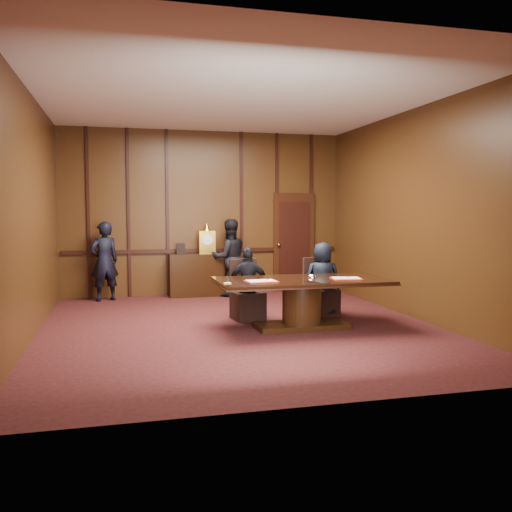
{
  "coord_description": "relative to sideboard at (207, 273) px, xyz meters",
  "views": [
    {
      "loc": [
        -1.79,
        -8.09,
        1.8
      ],
      "look_at": [
        0.41,
        0.62,
        1.05
      ],
      "focal_mm": 38.0,
      "sensor_mm": 36.0,
      "label": 1
    }
  ],
  "objects": [
    {
      "name": "witness_left",
      "position": [
        -2.1,
        -0.16,
        0.31
      ],
      "size": [
        0.67,
        0.55,
        1.59
      ],
      "primitive_type": "imported",
      "rotation": [
        0.0,
        0.0,
        3.48
      ],
      "color": "black",
      "rests_on": "ground"
    },
    {
      "name": "sideboard",
      "position": [
        0.0,
        0.0,
        0.0
      ],
      "size": [
        1.6,
        0.45,
        1.54
      ],
      "color": "black",
      "rests_on": "ground"
    },
    {
      "name": "chair_right",
      "position": [
        1.54,
        -2.68,
        -0.19
      ],
      "size": [
        0.56,
        0.56,
        0.99
      ],
      "rotation": [
        0.0,
        0.0,
        0.18
      ],
      "color": "black",
      "rests_on": "ground"
    },
    {
      "name": "folder_left",
      "position": [
        0.22,
        -3.7,
        0.28
      ],
      "size": [
        0.48,
        0.36,
        0.02
      ],
      "rotation": [
        0.0,
        0.0,
        0.07
      ],
      "color": "#B41710",
      "rests_on": "conference_table"
    },
    {
      "name": "folder_right",
      "position": [
        1.56,
        -3.7,
        0.28
      ],
      "size": [
        0.51,
        0.41,
        0.02
      ],
      "rotation": [
        0.0,
        0.0,
        -0.19
      ],
      "color": "#B41710",
      "rests_on": "conference_table"
    },
    {
      "name": "witness_right",
      "position": [
        0.45,
        -0.18,
        0.33
      ],
      "size": [
        0.87,
        0.72,
        1.63
      ],
      "primitive_type": "imported",
      "rotation": [
        0.0,
        0.0,
        3.28
      ],
      "color": "black",
      "rests_on": "ground"
    },
    {
      "name": "inkstand",
      "position": [
        0.9,
        -4.01,
        0.33
      ],
      "size": [
        0.2,
        0.14,
        0.12
      ],
      "color": "white",
      "rests_on": "conference_table"
    },
    {
      "name": "signatory_right",
      "position": [
        1.55,
        -2.76,
        0.15
      ],
      "size": [
        0.69,
        0.52,
        1.27
      ],
      "primitive_type": "imported",
      "rotation": [
        0.0,
        0.0,
        2.95
      ],
      "color": "black",
      "rests_on": "ground"
    },
    {
      "name": "room",
      "position": [
        0.07,
        -3.12,
        1.24
      ],
      "size": [
        7.0,
        7.04,
        3.5
      ],
      "color": "black",
      "rests_on": "ground"
    },
    {
      "name": "notepad",
      "position": [
        -0.31,
        -3.78,
        0.28
      ],
      "size": [
        0.1,
        0.07,
        0.01
      ],
      "primitive_type": "cube",
      "rotation": [
        0.0,
        0.0,
        0.02
      ],
      "color": "#E3E46F",
      "rests_on": "conference_table"
    },
    {
      "name": "signatory_left",
      "position": [
        0.25,
        -2.76,
        0.12
      ],
      "size": [
        0.74,
        0.4,
        1.2
      ],
      "primitive_type": "imported",
      "rotation": [
        0.0,
        0.0,
        2.99
      ],
      "color": "black",
      "rests_on": "ground"
    },
    {
      "name": "conference_table",
      "position": [
        0.9,
        -3.56,
        0.02
      ],
      "size": [
        2.62,
        1.32,
        0.76
      ],
      "color": "black",
      "rests_on": "ground"
    },
    {
      "name": "chair_left",
      "position": [
        0.25,
        -2.68,
        -0.19
      ],
      "size": [
        0.54,
        0.54,
        0.99
      ],
      "rotation": [
        0.0,
        0.0,
        0.14
      ],
      "color": "black",
      "rests_on": "ground"
    }
  ]
}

